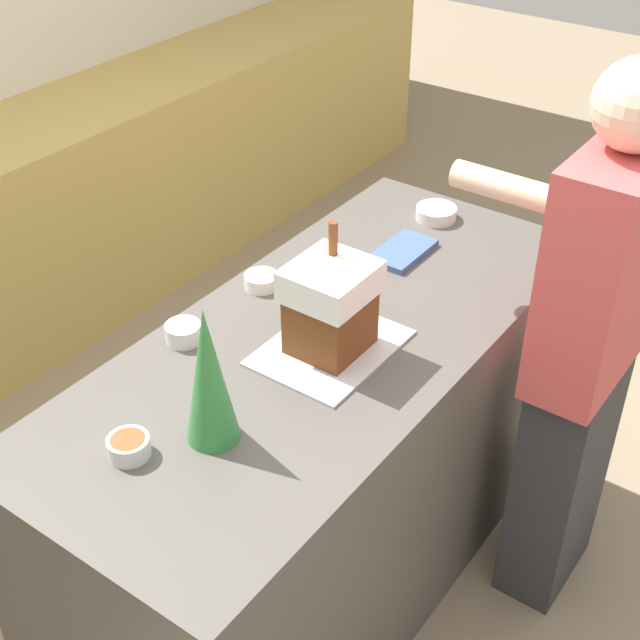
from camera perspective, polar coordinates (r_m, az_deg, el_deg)
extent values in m
plane|color=gray|center=(3.00, 0.25, -15.33)|extent=(12.00, 12.00, 0.00)
cube|color=#514C47|center=(2.66, 0.27, -8.99)|extent=(1.78, 0.76, 0.92)
cube|color=silver|center=(2.31, 0.66, -1.79)|extent=(0.38, 0.29, 0.01)
cube|color=brown|center=(2.26, 0.67, -0.08)|extent=(0.19, 0.17, 0.16)
cube|color=white|center=(2.19, 0.69, 2.51)|extent=(0.21, 0.19, 0.08)
cylinder|color=brown|center=(2.20, 0.84, 5.25)|extent=(0.02, 0.02, 0.09)
cone|color=#33843D|center=(1.96, -7.15, -3.58)|extent=(0.12, 0.12, 0.35)
cylinder|color=white|center=(2.36, -8.74, -0.81)|extent=(0.10, 0.10, 0.05)
cylinder|color=orange|center=(2.34, -8.78, -0.44)|extent=(0.08, 0.08, 0.01)
cylinder|color=silver|center=(2.92, 7.44, 6.80)|extent=(0.13, 0.13, 0.04)
cylinder|color=white|center=(2.91, 7.47, 7.07)|extent=(0.11, 0.11, 0.01)
cylinder|color=white|center=(2.55, -3.78, 2.52)|extent=(0.10, 0.10, 0.04)
cylinder|color=pink|center=(2.54, -3.79, 2.81)|extent=(0.08, 0.08, 0.01)
cylinder|color=silver|center=(2.04, -12.14, -7.94)|extent=(0.10, 0.10, 0.05)
cylinder|color=brown|center=(2.03, -12.20, -7.58)|extent=(0.08, 0.08, 0.01)
cube|color=#3F598C|center=(2.72, 5.31, 4.41)|extent=(0.22, 0.13, 0.02)
cube|color=#333338|center=(2.79, 15.11, -9.61)|extent=(0.34, 0.19, 0.81)
cube|color=#CC4C4C|center=(2.35, 17.76, 3.15)|extent=(0.44, 0.20, 0.64)
sphere|color=beige|center=(2.17, 19.80, 12.83)|extent=(0.22, 0.22, 0.22)
cylinder|color=beige|center=(2.34, 13.39, 7.80)|extent=(0.07, 0.44, 0.07)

